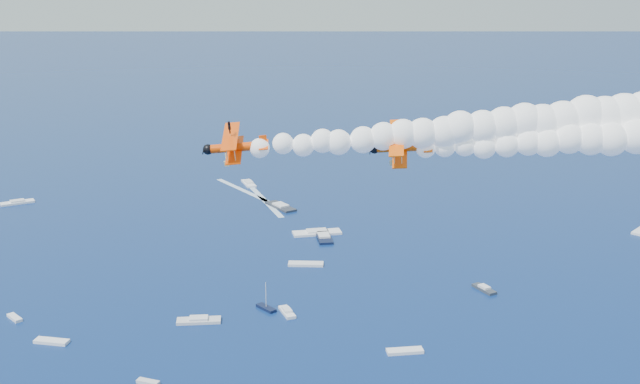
{
  "coord_description": "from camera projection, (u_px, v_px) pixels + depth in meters",
  "views": [
    {
      "loc": [
        6.1,
        -77.94,
        78.31
      ],
      "look_at": [
        9.45,
        20.88,
        49.95
      ],
      "focal_mm": 44.03,
      "sensor_mm": 36.0,
      "label": 1
    }
  ],
  "objects": [
    {
      "name": "boat_wakes",
      "position": [
        437.0,
        274.0,
        208.13
      ],
      "size": [
        137.38,
        201.94,
        0.04
      ],
      "color": "white",
      "rests_on": "ground"
    },
    {
      "name": "smoke_trail_trail",
      "position": [
        503.0,
        125.0,
        100.69
      ],
      "size": [
        69.31,
        7.22,
        12.17
      ],
      "primitive_type": null,
      "rotation": [
        0.0,
        0.0,
        3.14
      ],
      "color": "white"
    },
    {
      "name": "biplane_trail",
      "position": [
        237.0,
        147.0,
        100.38
      ],
      "size": [
        8.85,
        10.29,
        7.82
      ],
      "primitive_type": null,
      "rotation": [
        -0.18,
        0.07,
        3.14
      ],
      "color": "#FD4705"
    },
    {
      "name": "spectator_boats",
      "position": [
        282.0,
        272.0,
        208.78
      ],
      "size": [
        242.02,
        185.56,
        0.7
      ],
      "color": "white",
      "rests_on": "ground"
    },
    {
      "name": "biplane_lead",
      "position": [
        402.0,
        147.0,
        102.05
      ],
      "size": [
        9.8,
        11.56,
        8.76
      ],
      "primitive_type": null,
      "rotation": [
        -0.33,
        0.07,
        2.99
      ],
      "color": "#F35205"
    }
  ]
}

